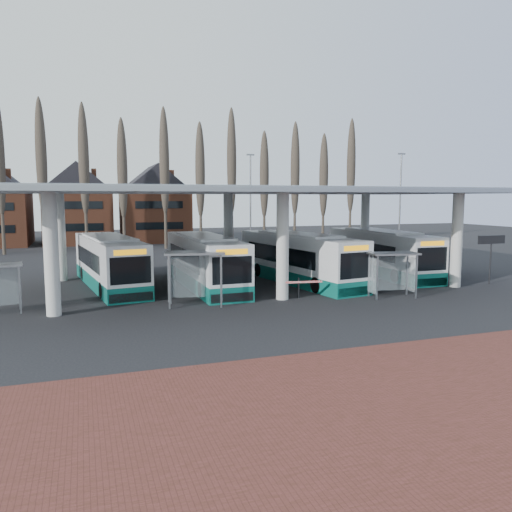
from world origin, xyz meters
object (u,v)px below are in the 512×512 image
object	(u,v)px
bus_2	(298,259)
shelter_2	(392,265)
bus_1	(204,262)
shelter_1	(195,266)
bus_3	(380,253)
bus_0	(109,263)

from	to	relation	value
bus_2	shelter_2	bearing A→B (deg)	-74.25
bus_1	shelter_1	xyz separation A→B (m)	(-1.82, -5.65, 0.53)
bus_2	shelter_2	world-z (taller)	bus_2
bus_1	bus_2	bearing A→B (deg)	-6.95
bus_1	shelter_2	world-z (taller)	bus_1
bus_3	bus_0	bearing A→B (deg)	177.92
shelter_2	shelter_1	bearing A→B (deg)	-179.48
bus_0	shelter_2	size ratio (longest dim) A/B	4.08
shelter_1	shelter_2	xyz separation A→B (m)	(11.18, -1.51, -0.22)
bus_1	shelter_1	size ratio (longest dim) A/B	3.57
bus_3	bus_2	bearing A→B (deg)	-169.02
bus_1	bus_3	xyz separation A→B (m)	(13.67, 0.60, -0.00)
shelter_2	bus_3	bearing A→B (deg)	69.19
bus_2	bus_3	size ratio (longest dim) A/B	1.03
bus_0	shelter_2	world-z (taller)	bus_0
bus_1	bus_0	bearing A→B (deg)	162.22
bus_2	shelter_1	size ratio (longest dim) A/B	3.66
shelter_1	bus_1	bearing A→B (deg)	84.05
bus_0	bus_2	distance (m)	12.44
bus_0	shelter_1	xyz separation A→B (m)	(4.02, -7.39, 0.55)
bus_1	shelter_2	bearing A→B (deg)	-38.57
bus_1	bus_3	world-z (taller)	bus_1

